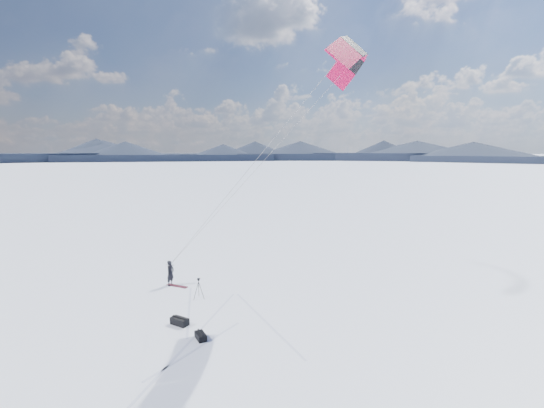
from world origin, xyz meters
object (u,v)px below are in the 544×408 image
at_px(snowkiter, 171,285).
at_px(gear_bag_b, 201,336).
at_px(snowboard, 177,286).
at_px(gear_bag_a, 180,321).
at_px(tripod, 199,285).

distance_m(snowkiter, gear_bag_b, 7.98).
relative_size(snowboard, gear_bag_b, 1.83).
height_order(snowkiter, gear_bag_a, snowkiter).
distance_m(tripod, gear_bag_a, 3.56).
height_order(gear_bag_a, gear_bag_b, gear_bag_a).
xyz_separation_m(snowboard, gear_bag_b, (5.10, -5.71, 0.14)).
bearing_deg(tripod, snowboard, 149.53).
height_order(snowkiter, tripod, tripod).
bearing_deg(snowboard, snowkiter, -174.31).
bearing_deg(tripod, snowkiter, 153.80).
height_order(snowkiter, gear_bag_b, snowkiter).
xyz_separation_m(tripod, gear_bag_b, (2.68, -4.36, -0.65)).
xyz_separation_m(snowboard, tripod, (2.42, -1.36, 0.79)).
bearing_deg(gear_bag_b, tripod, 163.99).
bearing_deg(gear_bag_a, snowkiter, 140.28).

